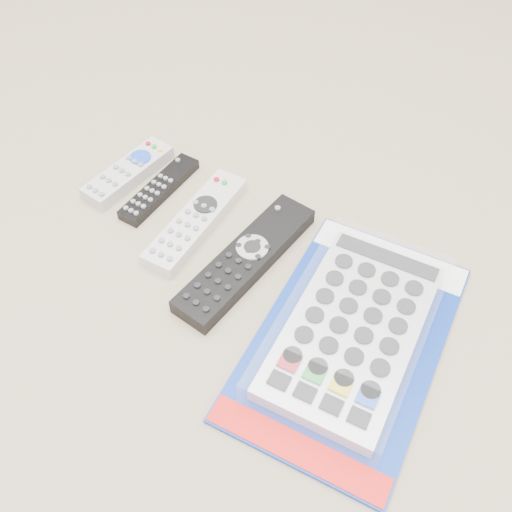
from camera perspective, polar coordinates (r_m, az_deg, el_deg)
The scene contains 5 objects.
remote_small_grey at distance 0.98m, azimuth -12.66°, elevation 8.17°, with size 0.06×0.17×0.03m.
remote_slim_black at distance 0.94m, azimuth -9.66°, elevation 6.62°, with size 0.04×0.17×0.02m.
remote_silver_dvd at distance 0.88m, azimuth -6.00°, elevation 3.54°, with size 0.07×0.22×0.02m.
remote_large_black at distance 0.82m, azimuth -1.01°, elevation -0.33°, with size 0.08×0.26×0.03m.
jumbo_remote_packaged at distance 0.75m, azimuth 9.67°, elevation -7.20°, with size 0.26×0.39×0.05m.
Camera 1 is at (0.33, -0.45, 0.65)m, focal length 40.00 mm.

